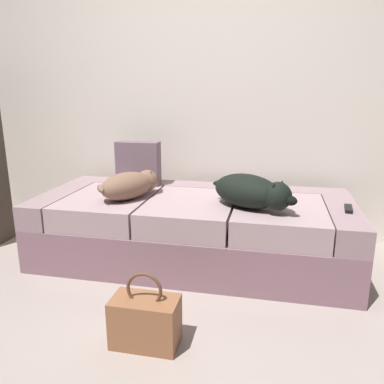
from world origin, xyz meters
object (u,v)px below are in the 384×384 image
Objects in this scene: throw_pillow at (138,163)px; handbag at (145,321)px; dog_dark at (252,192)px; couch at (193,228)px; dog_tan at (130,185)px; tv_remote at (348,209)px.

handbag is at bearing -69.48° from throw_pillow.
couch is at bearing 157.10° from dog_dark.
throw_pillow is at bearing 153.73° from dog_dark.
couch is 4.23× the size of dog_tan.
dog_tan is at bearing -165.18° from couch.
dog_dark is at bearing -22.90° from couch.
couch is 5.77× the size of handbag.
dog_dark is 1.73× the size of throw_pillow.
dog_dark is (0.41, -0.17, 0.34)m from couch.
dog_tan is 1.44m from tv_remote.
dog_tan is 1.36× the size of handbag.
handbag is (-0.44, -0.83, -0.45)m from dog_dark.
dog_tan is 0.41m from throw_pillow.
tv_remote is (0.60, 0.08, -0.10)m from dog_dark.
dog_tan reaches higher than handbag.
handbag is (-1.03, -0.91, -0.35)m from tv_remote.
throw_pillow is (-0.08, 0.39, 0.08)m from dog_tan.
tv_remote is 0.40× the size of handbag.
handbag is at bearing -65.90° from dog_tan.
tv_remote is at bearing -5.50° from couch.
throw_pillow reaches higher than tv_remote.
throw_pillow is at bearing 151.11° from couch.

